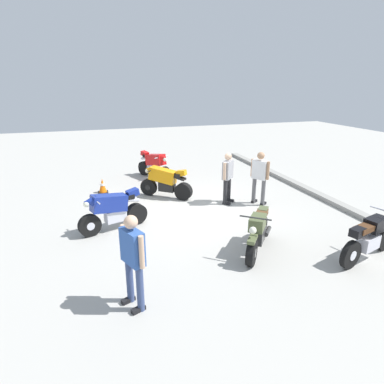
% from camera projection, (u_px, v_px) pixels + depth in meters
% --- Properties ---
extents(ground_plane, '(40.00, 40.00, 0.00)m').
position_uv_depth(ground_plane, '(193.00, 209.00, 10.40)').
color(ground_plane, '#ADAAA3').
extents(curb_edge, '(14.00, 0.30, 0.15)m').
position_uv_depth(curb_edge, '(315.00, 193.00, 11.68)').
color(curb_edge, gray).
rests_on(curb_edge, ground).
extents(motorcycle_blue_sportbike, '(0.91, 1.91, 1.14)m').
position_uv_depth(motorcycle_blue_sportbike, '(113.00, 209.00, 8.79)').
color(motorcycle_blue_sportbike, black).
rests_on(motorcycle_blue_sportbike, ground).
extents(motorcycle_black_cruiser, '(0.84, 2.04, 1.09)m').
position_uv_depth(motorcycle_black_cruiser, '(370.00, 238.00, 7.34)').
color(motorcycle_black_cruiser, black).
rests_on(motorcycle_black_cruiser, ground).
extents(motorcycle_red_sportbike, '(1.80, 1.11, 1.14)m').
position_uv_depth(motorcycle_red_sportbike, '(154.00, 164.00, 13.68)').
color(motorcycle_red_sportbike, black).
rests_on(motorcycle_red_sportbike, ground).
extents(motorcycle_orange_sportbike, '(1.38, 1.64, 1.14)m').
position_uv_depth(motorcycle_orange_sportbike, '(165.00, 181.00, 11.31)').
color(motorcycle_orange_sportbike, black).
rests_on(motorcycle_orange_sportbike, ground).
extents(motorcycle_olive_vintage, '(1.62, 1.35, 1.07)m').
position_uv_depth(motorcycle_olive_vintage, '(258.00, 232.00, 7.70)').
color(motorcycle_olive_vintage, black).
rests_on(motorcycle_olive_vintage, ground).
extents(person_in_blue_shirt, '(0.65, 0.46, 1.77)m').
position_uv_depth(person_in_blue_shirt, '(133.00, 255.00, 5.60)').
color(person_in_blue_shirt, '#384772').
rests_on(person_in_blue_shirt, ground).
extents(person_in_gray_shirt, '(0.55, 0.55, 1.70)m').
position_uv_depth(person_in_gray_shirt, '(228.00, 175.00, 10.67)').
color(person_in_gray_shirt, '#262628').
rests_on(person_in_gray_shirt, ground).
extents(person_in_white_shirt, '(0.62, 0.50, 1.76)m').
position_uv_depth(person_in_white_shirt, '(260.00, 175.00, 10.54)').
color(person_in_white_shirt, '#59595B').
rests_on(person_in_white_shirt, ground).
extents(traffic_cone, '(0.36, 0.36, 0.53)m').
position_uv_depth(traffic_cone, '(103.00, 186.00, 11.90)').
color(traffic_cone, black).
rests_on(traffic_cone, ground).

